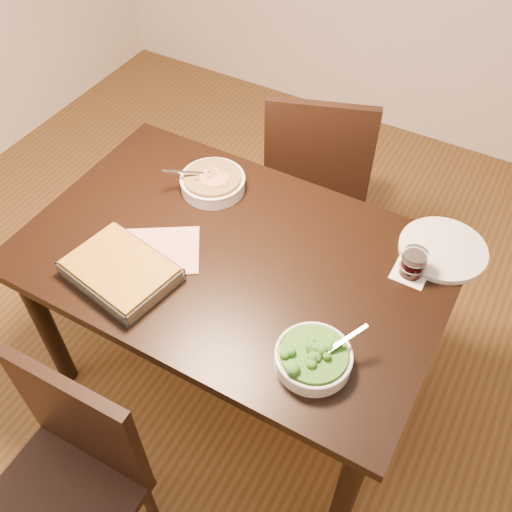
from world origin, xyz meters
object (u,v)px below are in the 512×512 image
at_px(chair_far, 318,170).
at_px(baking_dish, 121,271).
at_px(dinner_plate, 443,249).
at_px(stew_bowl, 213,182).
at_px(table, 234,273).
at_px(broccoli_bowl, 314,357).
at_px(wine_tumbler, 413,263).
at_px(chair_near, 68,477).

bearing_deg(chair_far, baking_dish, 58.68).
bearing_deg(dinner_plate, stew_bowl, -172.48).
height_order(table, broccoli_bowl, broccoli_bowl).
bearing_deg(table, broccoli_bowl, -30.85).
bearing_deg(wine_tumbler, chair_near, -122.39).
bearing_deg(wine_tumbler, broccoli_bowl, -105.91).
height_order(baking_dish, wine_tumbler, wine_tumbler).
xyz_separation_m(broccoli_bowl, baking_dish, (-0.67, -0.01, -0.00)).
height_order(table, baking_dish, baking_dish).
bearing_deg(wine_tumbler, stew_bowl, 177.51).
bearing_deg(stew_bowl, wine_tumbler, -2.49).
distance_m(stew_bowl, chair_far, 0.63).
relative_size(stew_bowl, broccoli_bowl, 1.02).
height_order(wine_tumbler, chair_far, chair_far).
height_order(chair_near, chair_far, chair_far).
bearing_deg(stew_bowl, dinner_plate, 7.52).
xyz_separation_m(broccoli_bowl, wine_tumbler, (0.13, 0.45, 0.02)).
bearing_deg(chair_near, broccoli_bowl, 46.10).
distance_m(broccoli_bowl, chair_near, 0.79).
height_order(wine_tumbler, dinner_plate, wine_tumbler).
distance_m(dinner_plate, chair_far, 0.81).
xyz_separation_m(stew_bowl, broccoli_bowl, (0.64, -0.49, -0.00)).
xyz_separation_m(stew_bowl, baking_dish, (-0.03, -0.50, -0.00)).
distance_m(table, stew_bowl, 0.36).
xyz_separation_m(wine_tumbler, chair_far, (-0.58, 0.57, -0.27)).
relative_size(table, chair_near, 1.58).
bearing_deg(table, stew_bowl, 133.45).
distance_m(baking_dish, dinner_plate, 1.05).
bearing_deg(dinner_plate, baking_dish, -144.61).
relative_size(wine_tumbler, chair_near, 0.10).
xyz_separation_m(stew_bowl, chair_far, (0.19, 0.54, -0.26)).
bearing_deg(chair_far, table, 73.44).
distance_m(stew_bowl, wine_tumbler, 0.77).
height_order(baking_dish, chair_far, chair_far).
xyz_separation_m(table, dinner_plate, (0.60, 0.35, 0.11)).
distance_m(table, chair_far, 0.79).
bearing_deg(baking_dish, chair_near, -62.43).
distance_m(chair_near, chair_far, 1.57).
height_order(stew_bowl, broccoli_bowl, stew_bowl).
distance_m(table, wine_tumbler, 0.60).
relative_size(baking_dish, wine_tumbler, 4.08).
bearing_deg(dinner_plate, chair_far, 146.04).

